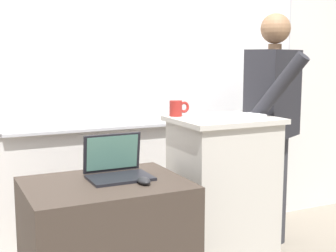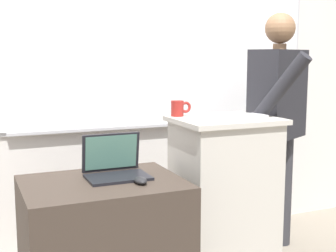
{
  "view_description": "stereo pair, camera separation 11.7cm",
  "coord_description": "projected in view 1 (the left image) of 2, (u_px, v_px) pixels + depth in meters",
  "views": [
    {
      "loc": [
        -1.12,
        -1.85,
        1.36
      ],
      "look_at": [
        0.03,
        0.54,
        0.97
      ],
      "focal_mm": 50.0,
      "sensor_mm": 36.0,
      "label": 1
    },
    {
      "loc": [
        -1.02,
        -1.9,
        1.36
      ],
      "look_at": [
        0.03,
        0.54,
        0.97
      ],
      "focal_mm": 50.0,
      "sensor_mm": 36.0,
      "label": 2
    }
  ],
  "objects": [
    {
      "name": "person_presenter",
      "position": [
        273.0,
        115.0,
        3.23
      ],
      "size": [
        0.64,
        0.71,
        1.65
      ],
      "rotation": [
        0.0,
        0.0,
        0.49
      ],
      "color": "#333338",
      "rests_on": "ground_plane"
    },
    {
      "name": "lectern_podium",
      "position": [
        223.0,
        196.0,
        2.9
      ],
      "size": [
        0.61,
        0.49,
        0.99
      ],
      "color": "#BCB7AD",
      "rests_on": "ground_plane"
    },
    {
      "name": "coffee_mug",
      "position": [
        177.0,
        108.0,
        2.88
      ],
      "size": [
        0.13,
        0.08,
        0.1
      ],
      "color": "maroon",
      "rests_on": "lectern_podium"
    },
    {
      "name": "computer_mouse_by_laptop",
      "position": [
        144.0,
        181.0,
        2.33
      ],
      "size": [
        0.06,
        0.1,
        0.03
      ],
      "color": "black",
      "rests_on": "side_desk"
    },
    {
      "name": "laptop",
      "position": [
        116.0,
        165.0,
        2.47
      ],
      "size": [
        0.32,
        0.25,
        0.22
      ],
      "color": "black",
      "rests_on": "side_desk"
    },
    {
      "name": "side_desk",
      "position": [
        107.0,
        250.0,
        2.43
      ],
      "size": [
        0.81,
        0.62,
        0.73
      ],
      "color": "#382D26",
      "rests_on": "ground_plane"
    },
    {
      "name": "back_wall",
      "position": [
        118.0,
        47.0,
        3.3
      ],
      "size": [
        6.4,
        0.17,
        2.86
      ],
      "color": "silver",
      "rests_on": "ground_plane"
    },
    {
      "name": "wireless_keyboard",
      "position": [
        231.0,
        117.0,
        2.78
      ],
      "size": [
        0.42,
        0.15,
        0.02
      ],
      "color": "silver",
      "rests_on": "lectern_podium"
    }
  ]
}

